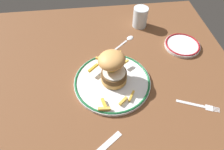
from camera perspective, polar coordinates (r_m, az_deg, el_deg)
ground_plane at (r=78.23cm, az=-4.38°, el=-1.12°), size 110.51×96.98×4.00cm
dinner_plate at (r=73.59cm, az=0.00°, el=-1.88°), size 28.31×28.31×1.60cm
burger at (r=69.42cm, az=0.11°, el=2.21°), size 12.46×12.57×11.52cm
fries_pile at (r=71.70cm, az=-0.99°, el=-1.29°), size 15.91×26.20×2.67cm
water_glass at (r=98.45cm, az=7.98°, el=15.76°), size 6.81×6.81×9.35cm
side_plate at (r=92.65cm, az=19.47°, el=8.10°), size 15.22×15.22×1.60cm
fork at (r=74.62cm, az=23.61°, el=-8.03°), size 13.84×6.75×0.36cm
spoon at (r=91.56cm, az=4.59°, el=10.25°), size 11.08×10.09×0.90cm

